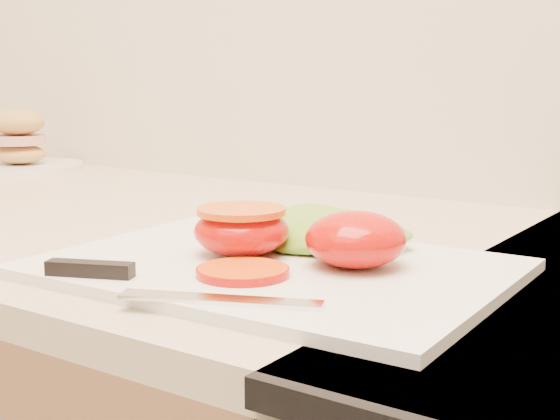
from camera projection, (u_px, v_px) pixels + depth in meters
The scene contains 8 objects.
cutting_board at pixel (273, 268), 0.68m from camera, with size 0.39×0.28×0.01m, color silver.
tomato_half_dome at pixel (356, 239), 0.66m from camera, with size 0.09×0.09×0.05m, color red.
tomato_half_cut at pixel (242, 229), 0.70m from camera, with size 0.09×0.09×0.04m.
tomato_slice_0 at pixel (243, 271), 0.63m from camera, with size 0.07×0.07×0.01m, color orange.
lettuce_leaf_0 at pixel (306, 229), 0.75m from camera, with size 0.15×0.10×0.03m, color #77B630.
lettuce_leaf_1 at pixel (353, 236), 0.73m from camera, with size 0.11×0.08×0.02m, color #77B630.
knife at pixel (137, 280), 0.60m from camera, with size 0.24×0.08×0.01m.
sandwich_plate at pixel (19, 149), 1.38m from camera, with size 0.22×0.22×0.11m.
Camera 1 is at (0.43, 1.00, 1.10)m, focal length 50.00 mm.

